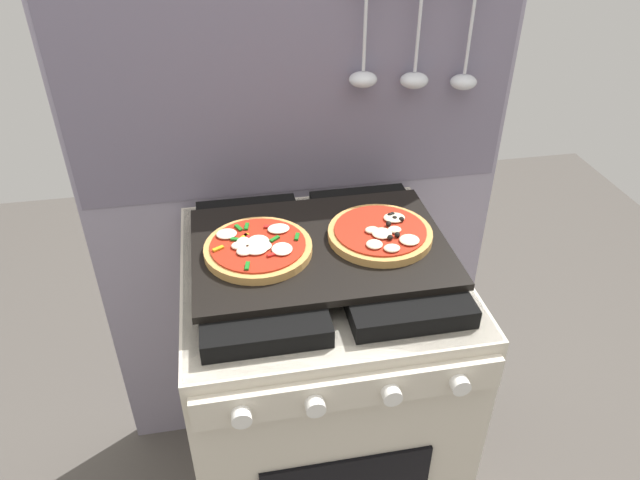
% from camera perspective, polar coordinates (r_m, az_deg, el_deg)
% --- Properties ---
extents(kitchen_backsplash, '(1.10, 0.09, 1.55)m').
position_cam_1_polar(kitchen_backsplash, '(1.60, -2.09, 2.51)').
color(kitchen_backsplash, gray).
rests_on(kitchen_backsplash, ground_plane).
extents(stove, '(0.60, 0.64, 0.90)m').
position_cam_1_polar(stove, '(1.57, 0.01, -14.57)').
color(stove, beige).
rests_on(stove, ground_plane).
extents(baking_tray, '(0.54, 0.38, 0.02)m').
position_cam_1_polar(baking_tray, '(1.26, 0.00, -0.68)').
color(baking_tray, black).
rests_on(baking_tray, stove).
extents(pizza_left, '(0.22, 0.22, 0.03)m').
position_cam_1_polar(pizza_left, '(1.23, -5.99, -0.73)').
color(pizza_left, tan).
rests_on(pizza_left, baking_tray).
extents(pizza_right, '(0.22, 0.22, 0.03)m').
position_cam_1_polar(pizza_right, '(1.28, 5.89, 0.63)').
color(pizza_right, tan).
rests_on(pizza_right, baking_tray).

